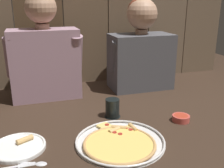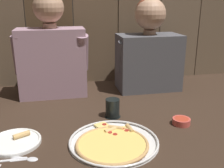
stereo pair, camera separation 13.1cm
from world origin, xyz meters
name	(u,v)px [view 2 (the right image)]	position (x,y,z in m)	size (l,w,h in m)	color
ground_plane	(120,125)	(0.00, 0.00, 0.00)	(3.20, 3.20, 0.00)	#332319
pizza_tray	(113,142)	(-0.07, -0.16, 0.01)	(0.38, 0.38, 0.03)	silver
dinner_plate	(15,141)	(-0.47, -0.07, 0.01)	(0.22, 0.22, 0.03)	white
drinking_glass	(113,108)	(-0.02, 0.11, 0.05)	(0.08, 0.08, 0.10)	black
dipping_bowl	(181,121)	(0.30, -0.05, 0.02)	(0.09, 0.09, 0.03)	#CC4C42
table_knife	(6,160)	(-0.49, -0.20, 0.00)	(0.16, 0.02, 0.01)	silver
table_spoon	(27,158)	(-0.41, -0.20, 0.00)	(0.14, 0.07, 0.01)	silver
diner_left	(51,50)	(-0.31, 0.51, 0.29)	(0.44, 0.21, 0.63)	gray
diner_right	(149,49)	(0.31, 0.51, 0.27)	(0.44, 0.23, 0.60)	#4C4C51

